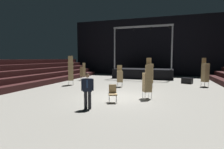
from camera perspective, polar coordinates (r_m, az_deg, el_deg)
name	(u,v)px	position (r m, az deg, el deg)	size (l,w,h in m)	color
ground_plane	(118,97)	(10.81, 2.11, -7.47)	(22.00, 30.00, 0.10)	gray
arena_end_wall	(147,47)	(25.37, 11.52, 8.88)	(22.00, 0.30, 8.00)	black
bleacher_bank_left	(15,73)	(16.42, -29.09, 0.36)	(3.75, 24.00, 2.25)	black
stage_riser	(143,73)	(21.36, 10.14, 0.59)	(6.88, 3.25, 5.97)	black
man_with_tie	(87,89)	(8.04, -8.02, -4.63)	(0.57, 0.35, 1.69)	black
chair_stack_front_left	(150,73)	(14.05, 12.18, 0.48)	(0.60, 0.60, 2.39)	#B2B5BA
chair_stack_front_right	(205,72)	(16.34, 28.17, 0.63)	(0.61, 0.61, 2.39)	#B2B5BA
chair_stack_mid_left	(83,71)	(19.29, -9.54, 1.02)	(0.53, 0.53, 1.88)	#B2B5BA
chair_stack_mid_right	(147,82)	(10.29, 11.45, -2.36)	(0.60, 0.60, 1.96)	#B2B5BA
chair_stack_mid_centre	(71,71)	(15.76, -13.36, 1.26)	(0.61, 0.61, 2.56)	#B2B5BA
chair_stack_rear_left	(120,76)	(14.34, 2.56, -0.49)	(0.58, 0.58, 1.79)	#B2B5BA
equipment_road_case	(187,81)	(17.79, 23.33, -1.86)	(0.90, 0.60, 0.53)	black
loose_chair_near_man	(113,92)	(9.29, 0.24, -5.89)	(0.57, 0.57, 0.95)	#B2B5BA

